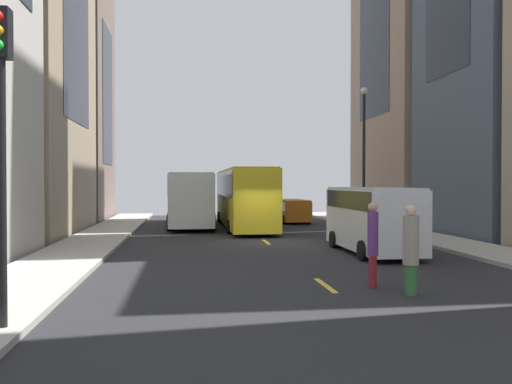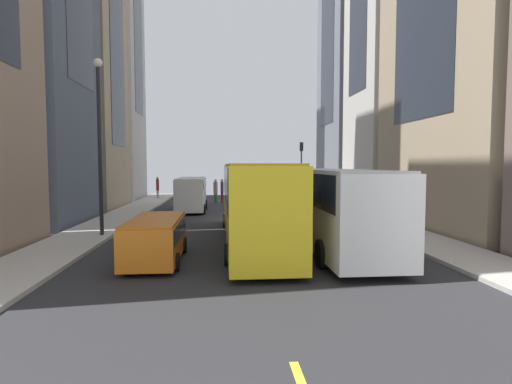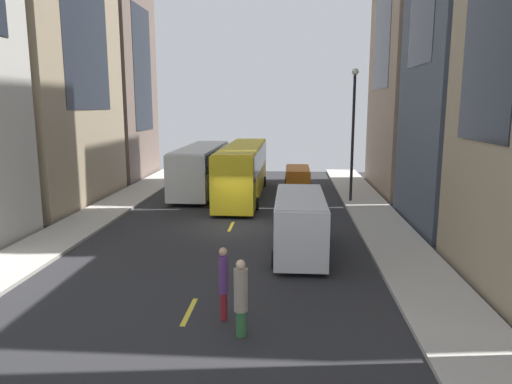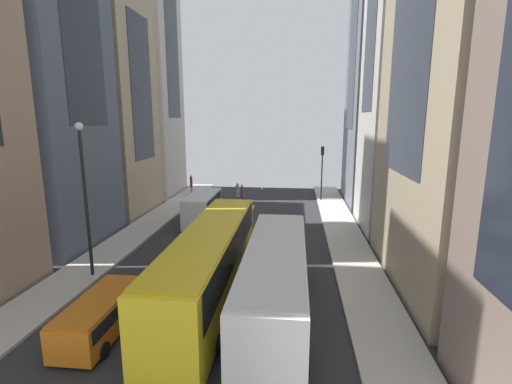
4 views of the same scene
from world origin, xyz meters
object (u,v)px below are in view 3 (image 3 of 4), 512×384
delivery_van_white (300,220)px  car_orange_0 (298,176)px  pedestrian_walking_far (223,280)px  city_bus_white (201,165)px  pedestrian_waiting_curb (241,296)px  streetcar_yellow (243,166)px

delivery_van_white → car_orange_0: size_ratio=1.27×
pedestrian_walking_far → city_bus_white: bearing=142.7°
pedestrian_waiting_curb → city_bus_white: bearing=130.4°
delivery_van_white → car_orange_0: bearing=89.5°
delivery_van_white → pedestrian_waiting_curb: (-1.75, -7.52, -0.35)m
city_bus_white → pedestrian_waiting_curb: city_bus_white is taller
streetcar_yellow → car_orange_0: 5.34m
car_orange_0 → pedestrian_waiting_curb: bearing=-94.5°
streetcar_yellow → car_orange_0: bearing=42.6°
pedestrian_waiting_curb → pedestrian_walking_far: bearing=150.0°
city_bus_white → pedestrian_walking_far: size_ratio=5.03×
pedestrian_walking_far → delivery_van_white: bearing=110.6°
city_bus_white → pedestrian_waiting_curb: (5.18, -21.88, -0.85)m
city_bus_white → car_orange_0: size_ratio=2.40×
city_bus_white → pedestrian_walking_far: city_bus_white is taller
pedestrian_walking_far → car_orange_0: bearing=124.2°
delivery_van_white → pedestrian_walking_far: bearing=-109.9°
city_bus_white → delivery_van_white: size_ratio=1.89×
city_bus_white → car_orange_0: (7.07, 2.02, -1.06)m
streetcar_yellow → delivery_van_white: (3.70, -12.86, -0.61)m
pedestrian_waiting_curb → pedestrian_walking_far: size_ratio=0.98×
delivery_van_white → streetcar_yellow: bearing=106.0°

